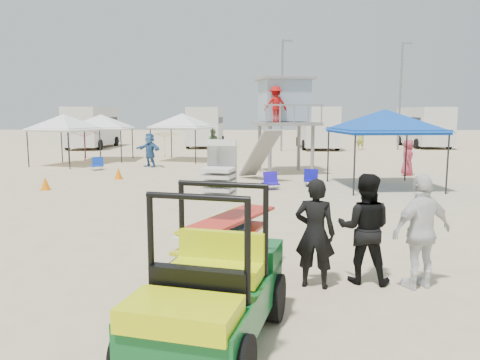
{
  "coord_description": "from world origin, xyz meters",
  "views": [
    {
      "loc": [
        0.74,
        -7.5,
        2.81
      ],
      "look_at": [
        0.5,
        3.0,
        1.3
      ],
      "focal_mm": 35.0,
      "sensor_mm": 36.0,
      "label": 1
    }
  ],
  "objects_px": {
    "lifeguard_tower": "(284,104)",
    "canopy_blue": "(385,113)",
    "surf_trailer": "(222,230)",
    "utility_cart": "(209,276)",
    "man_left": "(315,233)"
  },
  "relations": [
    {
      "from": "lifeguard_tower",
      "to": "canopy_blue",
      "type": "distance_m",
      "value": 5.49
    },
    {
      "from": "surf_trailer",
      "to": "lifeguard_tower",
      "type": "bearing_deg",
      "value": 82.03
    },
    {
      "from": "utility_cart",
      "to": "canopy_blue",
      "type": "relative_size",
      "value": 0.72
    },
    {
      "from": "utility_cart",
      "to": "lifeguard_tower",
      "type": "relative_size",
      "value": 0.64
    },
    {
      "from": "man_left",
      "to": "lifeguard_tower",
      "type": "height_order",
      "value": "lifeguard_tower"
    },
    {
      "from": "man_left",
      "to": "lifeguard_tower",
      "type": "bearing_deg",
      "value": -76.86
    },
    {
      "from": "utility_cart",
      "to": "canopy_blue",
      "type": "distance_m",
      "value": 13.67
    },
    {
      "from": "utility_cart",
      "to": "surf_trailer",
      "type": "xyz_separation_m",
      "value": [
        0.01,
        2.34,
        -0.04
      ]
    },
    {
      "from": "man_left",
      "to": "canopy_blue",
      "type": "bearing_deg",
      "value": -95.86
    },
    {
      "from": "utility_cart",
      "to": "lifeguard_tower",
      "type": "bearing_deg",
      "value": 83.11
    },
    {
      "from": "utility_cart",
      "to": "man_left",
      "type": "bearing_deg",
      "value": 53.22
    },
    {
      "from": "utility_cart",
      "to": "man_left",
      "type": "xyz_separation_m",
      "value": [
        1.52,
        2.04,
        -0.0
      ]
    },
    {
      "from": "surf_trailer",
      "to": "lifeguard_tower",
      "type": "distance_m",
      "value": 14.61
    },
    {
      "from": "lifeguard_tower",
      "to": "utility_cart",
      "type": "bearing_deg",
      "value": -96.89
    },
    {
      "from": "utility_cart",
      "to": "canopy_blue",
      "type": "bearing_deg",
      "value": 66.15
    }
  ]
}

